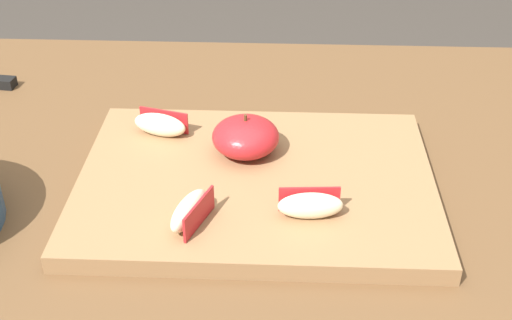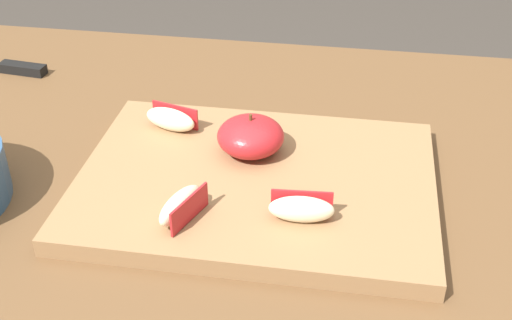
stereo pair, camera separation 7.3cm
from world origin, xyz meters
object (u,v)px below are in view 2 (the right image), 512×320
(apple_half_skin_up, at_px, (251,136))
(cutting_board, at_px, (256,183))
(apple_wedge_right, at_px, (301,209))
(apple_wedge_back, at_px, (171,119))
(paring_knife, at_px, (15,68))
(apple_wedge_middle, at_px, (181,206))

(apple_half_skin_up, bearing_deg, cutting_board, -73.48)
(cutting_board, xyz_separation_m, apple_wedge_right, (0.06, -0.07, 0.02))
(cutting_board, bearing_deg, apple_half_skin_up, 106.52)
(apple_wedge_back, relative_size, paring_knife, 0.42)
(apple_half_skin_up, relative_size, paring_knife, 0.47)
(apple_wedge_right, bearing_deg, apple_half_skin_up, 121.12)
(apple_wedge_back, bearing_deg, paring_knife, 150.81)
(cutting_board, bearing_deg, apple_wedge_right, -51.14)
(apple_wedge_right, relative_size, apple_wedge_back, 0.97)
(apple_half_skin_up, height_order, apple_wedge_middle, apple_half_skin_up)
(apple_half_skin_up, xyz_separation_m, paring_knife, (-0.39, 0.19, -0.03))
(apple_wedge_right, relative_size, apple_wedge_middle, 0.97)
(apple_half_skin_up, bearing_deg, apple_wedge_back, 161.33)
(apple_wedge_middle, bearing_deg, apple_wedge_right, 6.96)
(apple_wedge_right, distance_m, apple_wedge_middle, 0.12)
(apple_half_skin_up, height_order, apple_wedge_right, apple_half_skin_up)
(apple_wedge_middle, height_order, paring_knife, apple_wedge_middle)
(cutting_board, relative_size, apple_half_skin_up, 5.05)
(paring_knife, bearing_deg, apple_wedge_middle, -43.77)
(apple_wedge_middle, bearing_deg, apple_wedge_back, 108.50)
(apple_wedge_middle, distance_m, apple_wedge_back, 0.17)
(apple_wedge_middle, bearing_deg, paring_knife, 136.23)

